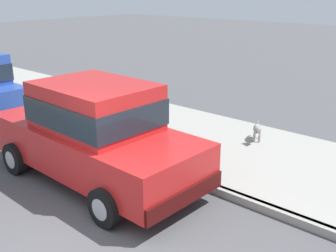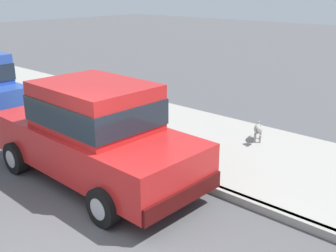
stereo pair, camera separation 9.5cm
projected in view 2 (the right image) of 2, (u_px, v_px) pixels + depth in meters
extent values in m
cube|color=gray|center=(201.00, 184.00, 7.49)|extent=(0.16, 64.00, 0.14)
cube|color=#99968E|center=(251.00, 156.00, 8.76)|extent=(3.60, 64.00, 0.14)
cube|color=red|center=(94.00, 145.00, 7.63)|extent=(1.90, 4.54, 0.76)
cube|color=red|center=(95.00, 106.00, 7.30)|extent=(1.63, 2.14, 0.84)
cube|color=#19232D|center=(95.00, 109.00, 7.32)|extent=(1.67, 2.18, 0.46)
cube|color=#400A0A|center=(35.00, 131.00, 9.13)|extent=(1.77, 0.24, 0.28)
cube|color=#400A0A|center=(181.00, 195.00, 6.28)|extent=(1.77, 0.24, 0.28)
cylinder|color=black|center=(16.00, 158.00, 8.03)|extent=(0.23, 0.64, 0.64)
cylinder|color=#9E9EA3|center=(16.00, 158.00, 8.03)|extent=(0.25, 0.36, 0.35)
cylinder|color=black|center=(90.00, 135.00, 9.27)|extent=(0.23, 0.64, 0.64)
cylinder|color=#9E9EA3|center=(90.00, 135.00, 9.27)|extent=(0.25, 0.36, 0.35)
cylinder|color=black|center=(103.00, 207.00, 6.23)|extent=(0.23, 0.64, 0.64)
cylinder|color=#9E9EA3|center=(103.00, 207.00, 6.23)|extent=(0.25, 0.36, 0.35)
cylinder|color=black|center=(181.00, 170.00, 7.47)|extent=(0.23, 0.64, 0.64)
cylinder|color=#9E9EA3|center=(181.00, 170.00, 7.47)|extent=(0.25, 0.36, 0.35)
cube|color=#EAEACC|center=(9.00, 121.00, 8.65)|extent=(0.28, 0.09, 0.14)
cube|color=#EAEACC|center=(55.00, 110.00, 9.42)|extent=(0.28, 0.09, 0.14)
cube|color=#0E1837|center=(3.00, 116.00, 10.16)|extent=(1.69, 0.20, 0.28)
cylinder|color=black|center=(22.00, 110.00, 11.22)|extent=(0.22, 0.64, 0.64)
cylinder|color=#9E9EA3|center=(22.00, 110.00, 11.22)|extent=(0.24, 0.35, 0.35)
ellipsoid|color=#999691|center=(258.00, 129.00, 9.36)|extent=(0.48, 0.38, 0.20)
cylinder|color=#999691|center=(260.00, 139.00, 9.29)|extent=(0.05, 0.05, 0.18)
cylinder|color=#999691|center=(255.00, 138.00, 9.32)|extent=(0.05, 0.05, 0.18)
cylinder|color=#999691|center=(261.00, 135.00, 9.54)|extent=(0.05, 0.05, 0.18)
cylinder|color=#999691|center=(255.00, 135.00, 9.56)|extent=(0.05, 0.05, 0.18)
sphere|color=#999691|center=(258.00, 129.00, 9.07)|extent=(0.17, 0.17, 0.17)
ellipsoid|color=#54524F|center=(258.00, 131.00, 8.99)|extent=(0.13, 0.11, 0.06)
cone|color=#999691|center=(260.00, 126.00, 9.04)|extent=(0.06, 0.06, 0.07)
cone|color=#999691|center=(256.00, 125.00, 9.06)|extent=(0.06, 0.06, 0.07)
cylinder|color=#999691|center=(259.00, 123.00, 9.58)|extent=(0.12, 0.09, 0.13)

